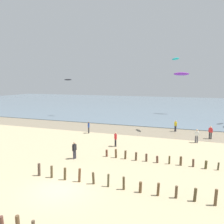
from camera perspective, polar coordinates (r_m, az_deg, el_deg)
ground_plane at (r=17.01m, az=-13.30°, el=-18.74°), size 160.00×160.00×0.00m
wet_sand_strip at (r=34.51m, az=4.76°, el=-4.69°), size 120.00×6.45×0.01m
sea at (r=71.72m, az=12.45°, el=1.83°), size 160.00×70.00×0.10m
groyne_near at (r=16.28m, az=4.19°, el=-17.99°), size 16.76×0.35×1.06m
groyne_mid at (r=21.53m, az=12.13°, el=-11.74°), size 11.53×0.36×0.89m
person_nearest_camera at (r=25.90m, az=0.91°, el=-6.91°), size 0.38×0.49×1.71m
person_mid_beach at (r=34.73m, az=16.03°, el=-3.36°), size 0.41×0.44×1.71m
person_by_waterline at (r=29.34m, az=20.95°, el=-5.66°), size 0.53×0.34×1.71m
person_left_flank at (r=22.25m, az=-9.64°, el=-9.55°), size 0.32×0.55×1.71m
person_right_flank at (r=31.96m, az=24.01°, el=-4.73°), size 0.51×0.37×1.71m
person_trailing_behind at (r=32.50m, az=-6.02°, el=-3.86°), size 0.32×0.55×1.71m
kite_aloft_1 at (r=48.05m, az=-11.27°, el=8.17°), size 1.95×0.89×0.40m
kite_aloft_3 at (r=52.25m, az=17.41°, el=9.34°), size 3.41×1.35×0.97m
kite_aloft_4 at (r=34.64m, az=16.03°, el=13.01°), size 1.57×2.13×0.39m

